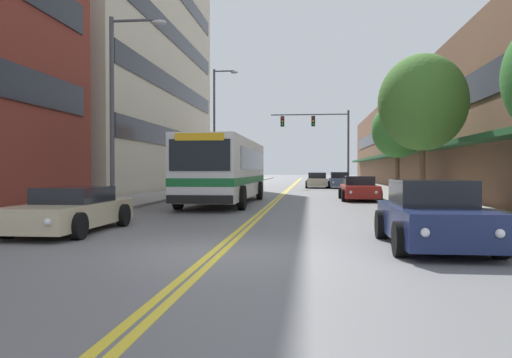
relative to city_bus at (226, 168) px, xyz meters
The scene contains 20 objects.
ground_plane 22.74m from the city_bus, 84.25° to the left, with size 240.00×240.00×0.00m, color slate.
sidewalk_left 23.16m from the city_bus, 102.46° to the left, with size 3.51×106.00×0.13m.
sidewalk_right 24.54m from the city_bus, 67.10° to the left, with size 3.51×106.00×0.13m.
centre_line 22.74m from the city_bus, 84.25° to the left, with size 0.34×106.00×0.01m.
office_tower_left 24.49m from the city_bus, 128.71° to the left, with size 12.08×28.36×29.47m.
storefront_row_right 27.50m from the city_bus, 55.49° to the left, with size 9.10×68.00×8.69m.
city_bus is the anchor object (origin of this frame).
car_beige_parked_left_near 11.86m from the city_bus, 100.56° to the right, with size 1.98×4.65×1.18m.
car_black_parked_left_mid 19.61m from the city_bus, 96.37° to the left, with size 2.04×4.71×1.35m.
car_white_parked_left_far 13.07m from the city_bus, 99.05° to the left, with size 1.99×4.36×1.38m.
car_navy_parked_right_foreground 14.90m from the city_bus, 63.38° to the right, with size 2.01×4.21×1.42m.
car_red_parked_right_mid 7.53m from the city_bus, 25.63° to the left, with size 2.03×4.63×1.29m.
car_slate_blue_parked_right_far 22.23m from the city_bus, 72.50° to the left, with size 2.04×4.57×1.43m.
car_champagne_moving_lead 22.11m from the city_bus, 77.70° to the left, with size 2.09×4.49×1.39m.
traffic_signal_mast 21.98m from the city_bus, 76.32° to the left, with size 7.03×0.38×6.98m.
street_lamp_left_near 7.74m from the city_bus, 111.91° to the right, with size 2.10×0.28×7.13m.
street_lamp_left_far 13.28m from the city_bus, 102.72° to the left, with size 1.87×0.28×9.11m.
street_tree_right_mid 9.53m from the city_bus, 14.43° to the right, with size 3.73×3.73×6.42m.
street_tree_right_far 12.76m from the city_bus, 40.25° to the left, with size 3.21×3.21×5.79m.
fire_hydrant 8.95m from the city_bus, 22.09° to the right, with size 0.31×0.23×0.84m.
Camera 1 is at (1.83, -9.68, 1.63)m, focal length 35.00 mm.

